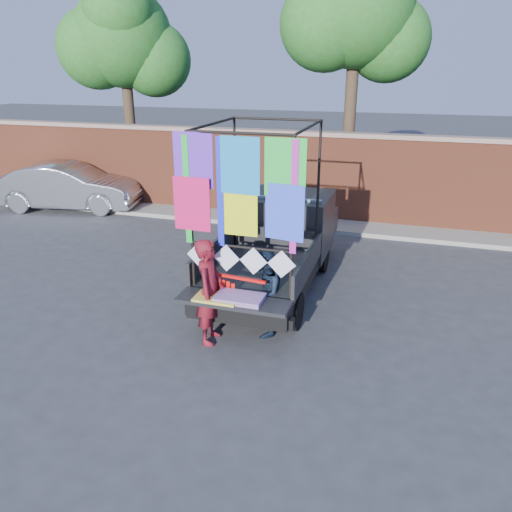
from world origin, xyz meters
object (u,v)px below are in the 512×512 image
(man, at_px, (265,294))
(sedan, at_px, (69,187))
(woman, at_px, (209,292))
(pickup_truck, at_px, (281,240))

(man, bearing_deg, sedan, -131.52)
(woman, height_order, man, woman)
(sedan, bearing_deg, pickup_truck, -124.32)
(woman, relative_size, man, 1.18)
(pickup_truck, bearing_deg, man, -81.68)
(pickup_truck, xyz_separation_m, woman, (-0.44, -2.98, 0.03))
(pickup_truck, relative_size, woman, 3.04)
(pickup_truck, distance_m, sedan, 8.60)
(pickup_truck, height_order, woman, pickup_truck)
(pickup_truck, xyz_separation_m, sedan, (-7.91, 3.38, -0.13))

